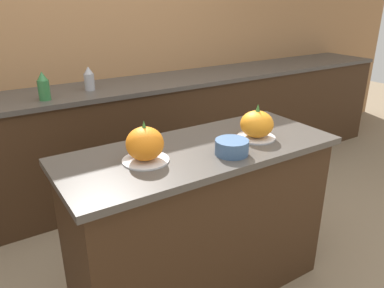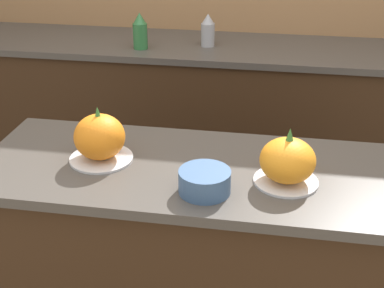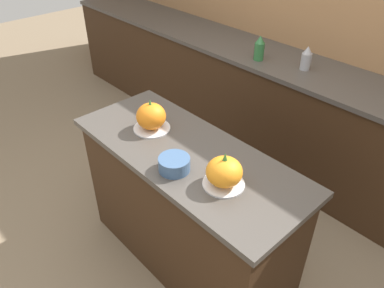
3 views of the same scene
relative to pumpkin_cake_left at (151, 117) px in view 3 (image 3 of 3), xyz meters
name	(u,v)px [view 3 (image 3 of 3)]	position (x,y,z in m)	size (l,w,h in m)	color
ground_plane	(188,256)	(0.30, 0.00, -0.96)	(12.00, 12.00, 0.00)	#847056
wall_back	(355,20)	(0.30, 1.66, 0.29)	(8.00, 0.06, 2.50)	#9E7047
kitchen_island	(187,209)	(0.30, 0.00, -0.52)	(1.43, 0.58, 0.89)	#382314
back_counter	(310,127)	(0.30, 1.33, -0.50)	(6.00, 0.60, 0.93)	#382314
pumpkin_cake_left	(151,117)	(0.00, 0.00, 0.00)	(0.22, 0.22, 0.19)	silver
pumpkin_cake_right	(224,172)	(0.63, -0.05, -0.01)	(0.20, 0.20, 0.19)	silver
bottle_tall	(259,48)	(-0.17, 1.19, 0.06)	(0.08, 0.08, 0.19)	#2D6B38
bottle_short	(306,58)	(0.18, 1.30, 0.05)	(0.08, 0.08, 0.18)	#99999E
mixing_bowl	(174,164)	(0.38, -0.15, -0.04)	(0.16, 0.16, 0.07)	#3D5B84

